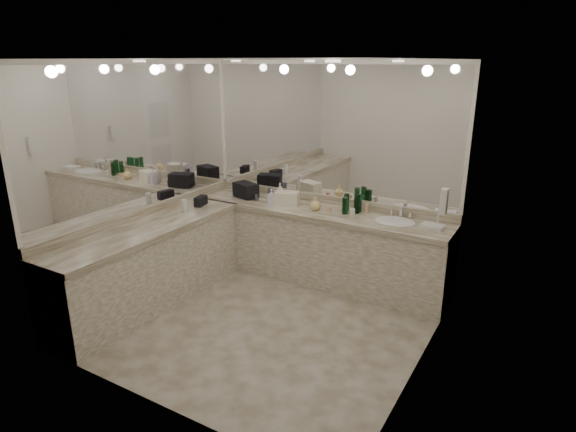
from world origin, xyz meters
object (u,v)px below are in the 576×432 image
Objects in this scene: cream_cosmetic_case at (287,198)px; soap_bottle_b at (272,197)px; black_toiletry_bag at (246,191)px; soap_bottle_c at (315,204)px; sink at (395,222)px; soap_bottle_a at (280,193)px; wall_phone at (444,201)px; hand_towel at (433,226)px.

soap_bottle_b is at bearing -174.89° from cream_cosmetic_case.
black_toiletry_bag is 0.62m from cream_cosmetic_case.
soap_bottle_c is (0.41, -0.03, -0.00)m from cream_cosmetic_case.
soap_bottle_b reaches higher than sink.
soap_bottle_c is (0.54, -0.09, -0.04)m from soap_bottle_a.
wall_phone is at bearing -39.57° from sink.
hand_towel is (2.40, 0.00, -0.07)m from black_toiletry_bag.
sink is at bearing 0.06° from black_toiletry_bag.
soap_bottle_a reaches higher than soap_bottle_b.
soap_bottle_c is (0.58, 0.04, -0.01)m from soap_bottle_b.
sink is 1.99m from black_toiletry_bag.
soap_bottle_a is at bearing 72.43° from soap_bottle_b.
black_toiletry_bag reaches higher than soap_bottle_c.
black_toiletry_bag is 2.40m from hand_towel.
wall_phone is 2.06m from cream_cosmetic_case.
wall_phone is (0.61, -0.50, 0.46)m from sink.
hand_towel is (0.41, 0.00, 0.02)m from sink.
soap_bottle_b reaches higher than black_toiletry_bag.
cream_cosmetic_case is at bearing 175.35° from soap_bottle_c.
cream_cosmetic_case is (0.62, -0.01, -0.01)m from black_toiletry_bag.
soap_bottle_b is (-2.14, 0.41, -0.35)m from wall_phone.
black_toiletry_bag is 1.33× the size of hand_towel.
soap_bottle_c is at bearing -2.57° from black_toiletry_bag.
hand_towel is (-0.19, 0.50, -0.43)m from wall_phone.
sink is 1.55m from soap_bottle_b.
soap_bottle_a is at bearing 178.85° from hand_towel.
wall_phone is at bearing -68.90° from hand_towel.
soap_bottle_a is (0.49, 0.04, 0.03)m from black_toiletry_bag.
hand_towel reaches higher than sink.
soap_bottle_a is 1.49× the size of soap_bottle_c.
soap_bottle_a reaches higher than black_toiletry_bag.
soap_bottle_b is at bearing -11.28° from black_toiletry_bag.
sink is 1.50m from soap_bottle_a.
soap_bottle_b is at bearing -176.59° from sink.
black_toiletry_bag is at bearing -179.94° from sink.
hand_towel is at bearing 111.10° from wall_phone.
soap_bottle_a reaches higher than cream_cosmetic_case.
soap_bottle_a is (-2.10, 0.54, -0.33)m from wall_phone.
soap_bottle_a is 0.14m from soap_bottle_b.
cream_cosmetic_case is 0.19m from soap_bottle_b.
soap_bottle_b is (0.45, -0.09, 0.00)m from black_toiletry_bag.
hand_towel is at bearing 0.34° from sink.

